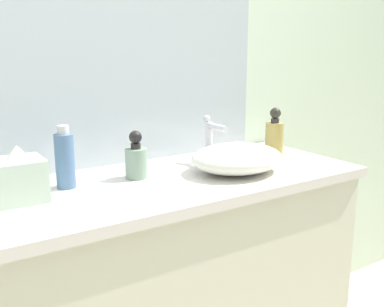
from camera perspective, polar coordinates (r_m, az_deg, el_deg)
bathroom_wall_rear at (r=1.71m, az=-12.11°, el=11.83°), size 6.00×0.06×2.60m
vanity_counter at (r=1.68m, az=-5.38°, el=-18.49°), size 1.55×0.56×0.90m
sink_basin at (r=1.60m, az=5.73°, el=-0.58°), size 0.34×0.29×0.10m
faucet at (r=1.72m, az=2.44°, el=2.32°), size 0.03×0.14×0.18m
soap_dispenser at (r=1.53m, az=-7.11°, el=-0.74°), size 0.07×0.07×0.16m
lotion_bottle at (r=1.46m, az=-15.82°, el=-0.75°), size 0.06×0.06×0.20m
spray_can at (r=1.88m, az=10.41°, el=2.23°), size 0.08×0.08×0.20m
tissue_box at (r=1.38m, az=-21.08°, el=-2.85°), size 0.14×0.14×0.16m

